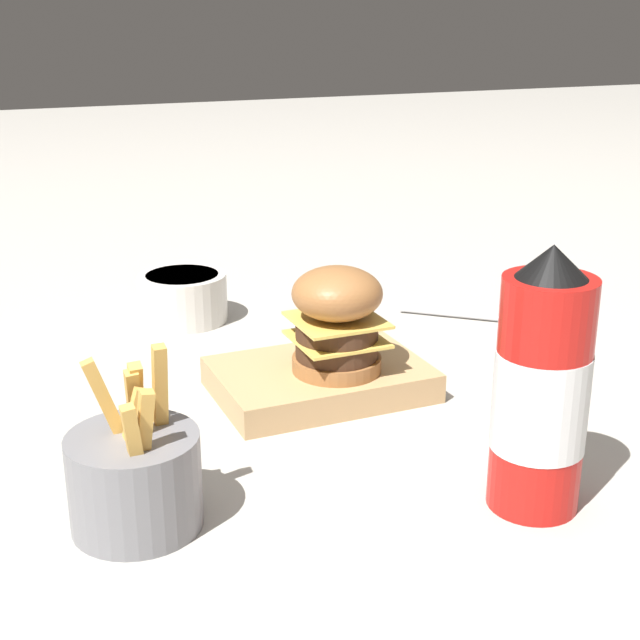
{
  "coord_description": "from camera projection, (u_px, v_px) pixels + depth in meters",
  "views": [
    {
      "loc": [
        -0.39,
        -0.73,
        0.38
      ],
      "look_at": [
        -0.06,
        0.05,
        0.08
      ],
      "focal_mm": 50.0,
      "sensor_mm": 36.0,
      "label": 1
    }
  ],
  "objects": [
    {
      "name": "side_bowl",
      "position": [
        183.0,
        296.0,
        1.12
      ],
      "size": [
        0.11,
        0.11,
        0.06
      ],
      "color": "silver",
      "rests_on": "ground_plane"
    },
    {
      "name": "spoon",
      "position": [
        498.0,
        318.0,
        1.13
      ],
      "size": [
        0.15,
        0.13,
        0.01
      ],
      "rotation": [
        0.0,
        0.0,
        5.57
      ],
      "color": "silver",
      "rests_on": "ground_plane"
    },
    {
      "name": "burger",
      "position": [
        337.0,
        319.0,
        0.88
      ],
      "size": [
        0.09,
        0.09,
        0.11
      ],
      "color": "#9E6638",
      "rests_on": "serving_board"
    },
    {
      "name": "fries_basket",
      "position": [
        135.0,
        477.0,
        0.67
      ],
      "size": [
        0.1,
        0.1,
        0.14
      ],
      "color": "slate",
      "rests_on": "ground_plane"
    },
    {
      "name": "serving_board",
      "position": [
        320.0,
        379.0,
        0.92
      ],
      "size": [
        0.21,
        0.15,
        0.03
      ],
      "color": "tan",
      "rests_on": "ground_plane"
    },
    {
      "name": "ketchup_bottle",
      "position": [
        541.0,
        391.0,
        0.68
      ],
      "size": [
        0.07,
        0.07,
        0.21
      ],
      "color": "red",
      "rests_on": "ground_plane"
    },
    {
      "name": "ground_plane",
      "position": [
        390.0,
        401.0,
        0.9
      ],
      "size": [
        6.0,
        6.0,
        0.0
      ],
      "primitive_type": "plane",
      "color": "#B7B2A8"
    },
    {
      "name": "ketchup_puddle",
      "position": [
        548.0,
        405.0,
        0.89
      ],
      "size": [
        0.07,
        0.07,
        0.0
      ],
      "color": "#B21E14",
      "rests_on": "ground_plane"
    }
  ]
}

